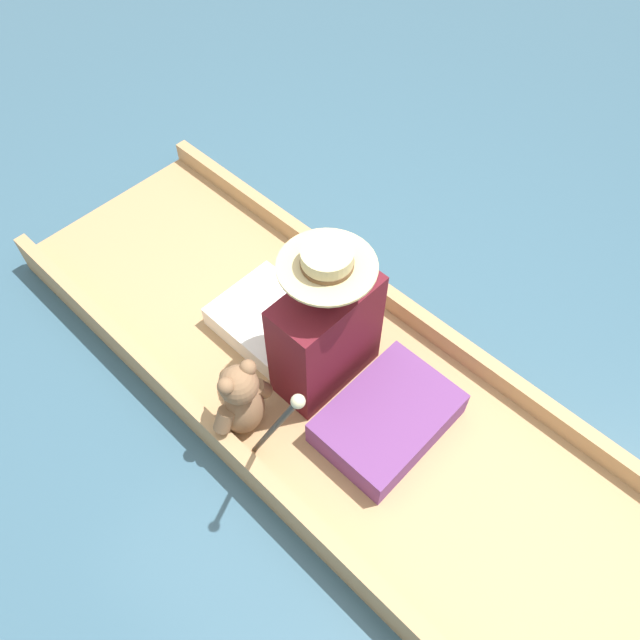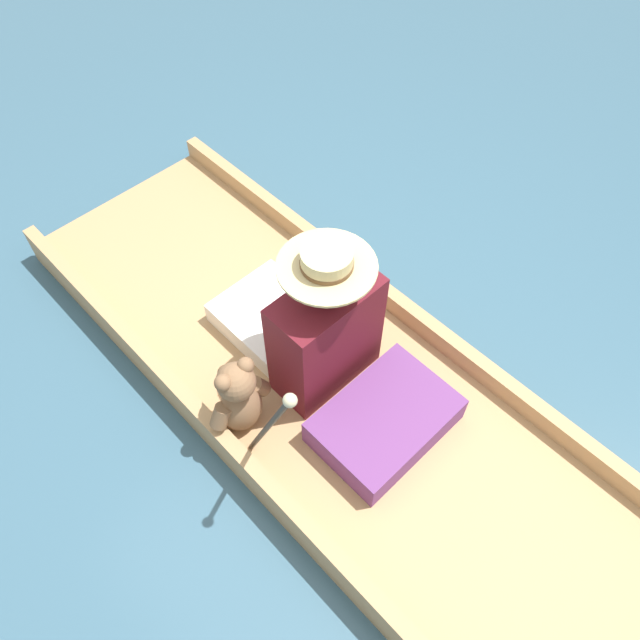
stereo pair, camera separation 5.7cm
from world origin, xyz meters
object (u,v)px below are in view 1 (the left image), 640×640
object	(u,v)px
seated_person	(311,324)
teddy_bear	(242,401)
wine_glass	(320,266)
walking_cane	(277,424)

from	to	relation	value
seated_person	teddy_bear	size ratio (longest dim) A/B	1.85
seated_person	wine_glass	xyz separation A→B (m)	(0.36, 0.30, -0.18)
teddy_bear	walking_cane	bearing A→B (deg)	-100.59
teddy_bear	walking_cane	size ratio (longest dim) A/B	0.54
wine_glass	teddy_bear	bearing A→B (deg)	-157.29
seated_person	walking_cane	distance (m)	0.57
wine_glass	walking_cane	distance (m)	1.08
wine_glass	seated_person	bearing A→B (deg)	-140.53
wine_glass	walking_cane	size ratio (longest dim) A/B	0.16
wine_glass	walking_cane	bearing A→B (deg)	-144.06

